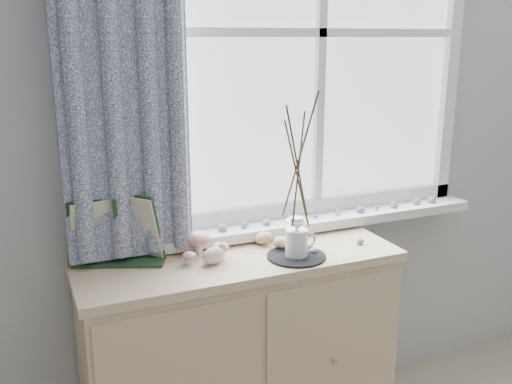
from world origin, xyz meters
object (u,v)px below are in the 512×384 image
at_px(botanical_book, 119,232).
at_px(toadstool_cluster, 202,243).
at_px(sideboard, 240,357).
at_px(twig_pitcher, 298,162).

height_order(botanical_book, toadstool_cluster, botanical_book).
relative_size(sideboard, toadstool_cluster, 6.73).
relative_size(sideboard, botanical_book, 3.24).
height_order(botanical_book, twig_pitcher, twig_pitcher).
height_order(toadstool_cluster, twig_pitcher, twig_pitcher).
bearing_deg(toadstool_cluster, sideboard, -19.58).
height_order(sideboard, twig_pitcher, twig_pitcher).
xyz_separation_m(toadstool_cluster, twig_pitcher, (0.31, -0.14, 0.30)).
relative_size(botanical_book, twig_pitcher, 0.60).
distance_m(botanical_book, twig_pitcher, 0.67).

